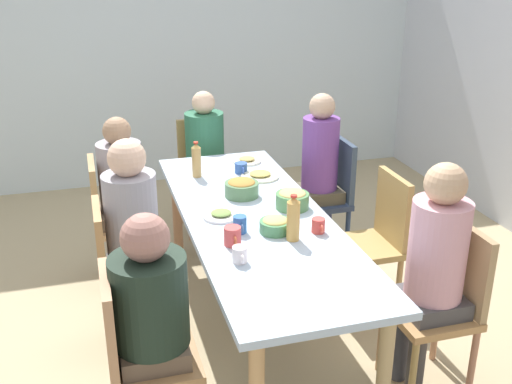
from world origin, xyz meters
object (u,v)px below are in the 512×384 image
(person_4, at_px, (434,261))
(bottle_1, at_px, (196,160))
(person_0, at_px, (135,229))
(chair_4, at_px, (445,299))
(person_6, at_px, (318,165))
(dining_table, at_px, (256,228))
(plate_0, at_px, (247,160))
(chair_2, at_px, (112,215))
(chair_3, at_px, (376,235))
(bowl_1, at_px, (275,225))
(person_1, at_px, (153,309))
(person_2, at_px, (124,187))
(chair_6, at_px, (329,191))
(bowl_0, at_px, (242,188))
(bowl_2, at_px, (292,199))
(cup_4, at_px, (318,226))
(cup_0, at_px, (233,236))
(chair_0, at_px, (121,270))
(chair_1, at_px, (135,351))
(plate_1, at_px, (221,215))
(cup_2, at_px, (241,168))
(bottle_0, at_px, (293,219))
(person_5, at_px, (205,150))
(plate_2, at_px, (260,175))
(chair_5, at_px, (204,168))
(cup_3, at_px, (240,224))
(cup_1, at_px, (240,255))

(person_4, xyz_separation_m, bottle_1, (-1.52, -0.90, 0.11))
(person_0, xyz_separation_m, chair_4, (0.77, 1.48, -0.24))
(person_6, bearing_deg, dining_table, -41.80)
(chair_4, bearing_deg, plate_0, -161.26)
(chair_2, distance_m, chair_4, 2.20)
(chair_3, relative_size, bowl_1, 5.22)
(person_1, relative_size, chair_2, 1.30)
(dining_table, bearing_deg, chair_4, 45.37)
(person_2, relative_size, chair_4, 1.32)
(bowl_1, bearing_deg, chair_6, 143.57)
(chair_4, relative_size, bottle_1, 3.67)
(bowl_0, height_order, bowl_2, bowl_2)
(cup_4, relative_size, bottle_1, 0.44)
(person_6, xyz_separation_m, cup_0, (1.09, -0.91, 0.06))
(chair_0, bearing_deg, chair_1, 0.00)
(chair_2, distance_m, plate_1, 0.97)
(cup_2, bearing_deg, plate_1, -23.62)
(person_1, xyz_separation_m, chair_6, (-1.55, 1.48, -0.20))
(chair_2, relative_size, bottle_0, 3.51)
(person_1, xyz_separation_m, person_6, (-1.55, 1.39, 0.01))
(person_5, xyz_separation_m, cup_2, (0.72, 0.10, 0.08))
(bowl_0, distance_m, bottle_1, 0.47)
(bowl_0, xyz_separation_m, bowl_2, (0.27, 0.24, 0.00))
(plate_2, height_order, bowl_0, bowl_0)
(chair_6, bearing_deg, bowl_2, -37.11)
(chair_5, relative_size, plate_0, 4.45)
(chair_1, distance_m, bottle_0, 1.05)
(chair_1, height_order, plate_1, chair_1)
(person_0, distance_m, chair_4, 1.69)
(person_0, height_order, cup_3, person_0)
(person_5, height_order, plate_1, person_5)
(person_2, bearing_deg, chair_6, 90.00)
(chair_5, relative_size, bowl_1, 5.22)
(cup_2, xyz_separation_m, bottle_1, (-0.01, -0.31, 0.08))
(chair_5, relative_size, cup_0, 7.16)
(person_1, xyz_separation_m, bowl_2, (-0.83, 0.94, 0.08))
(person_6, bearing_deg, bowl_0, -56.77)
(chair_5, distance_m, bottle_0, 1.92)
(cup_4, relative_size, bottle_0, 0.42)
(chair_0, relative_size, cup_1, 8.17)
(bowl_1, bearing_deg, cup_2, 176.24)
(plate_1, xyz_separation_m, bottle_1, (-0.70, -0.01, 0.10))
(chair_4, distance_m, person_4, 0.25)
(person_0, relative_size, bottle_1, 5.15)
(chair_0, height_order, chair_6, same)
(person_5, height_order, cup_0, person_5)
(bottle_1, bearing_deg, bowl_0, 25.55)
(chair_1, bearing_deg, bowl_0, 144.38)
(dining_table, height_order, cup_1, cup_1)
(plate_2, bearing_deg, person_6, 108.59)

